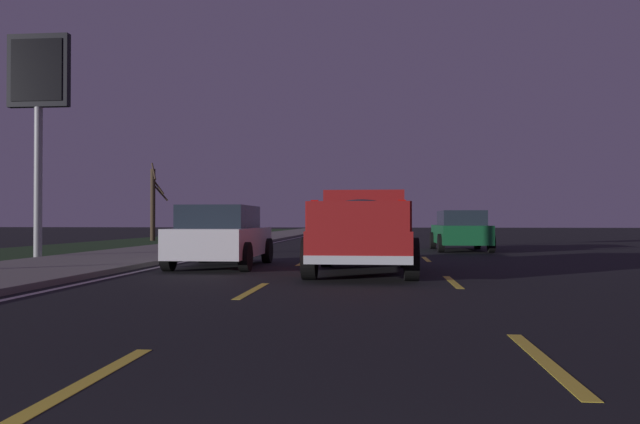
# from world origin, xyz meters

# --- Properties ---
(ground) EXTENTS (144.00, 144.00, 0.00)m
(ground) POSITION_xyz_m (27.00, 0.00, 0.00)
(ground) COLOR black
(sidewalk_shoulder) EXTENTS (108.00, 4.00, 0.12)m
(sidewalk_shoulder) POSITION_xyz_m (27.00, 7.45, 0.06)
(sidewalk_shoulder) COLOR slate
(sidewalk_shoulder) RESTS_ON ground
(grass_verge) EXTENTS (108.00, 6.00, 0.01)m
(grass_verge) POSITION_xyz_m (27.00, 12.45, 0.00)
(grass_verge) COLOR #1E3819
(grass_verge) RESTS_ON ground
(lane_markings) EXTENTS (108.69, 7.04, 0.01)m
(lane_markings) POSITION_xyz_m (30.81, 3.07, 0.00)
(lane_markings) COLOR yellow
(lane_markings) RESTS_ON ground
(pickup_truck) EXTENTS (5.44, 2.31, 1.87)m
(pickup_truck) POSITION_xyz_m (13.28, 0.00, 0.98)
(pickup_truck) COLOR maroon
(pickup_truck) RESTS_ON ground
(sedan_green) EXTENTS (4.43, 2.07, 1.54)m
(sedan_green) POSITION_xyz_m (23.71, -3.45, 0.78)
(sedan_green) COLOR #14592D
(sedan_green) RESTS_ON ground
(sedan_white) EXTENTS (4.42, 2.06, 1.54)m
(sedan_white) POSITION_xyz_m (14.60, 3.61, 0.78)
(sedan_white) COLOR silver
(sedan_white) RESTS_ON ground
(gas_price_sign) EXTENTS (0.27, 1.90, 6.78)m
(gas_price_sign) POSITION_xyz_m (17.01, 9.87, 5.09)
(gas_price_sign) COLOR #99999E
(gas_price_sign) RESTS_ON ground
(bare_tree_far) EXTENTS (2.21, 1.12, 4.48)m
(bare_tree_far) POSITION_xyz_m (33.88, 12.57, 2.25)
(bare_tree_far) COLOR #423323
(bare_tree_far) RESTS_ON ground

